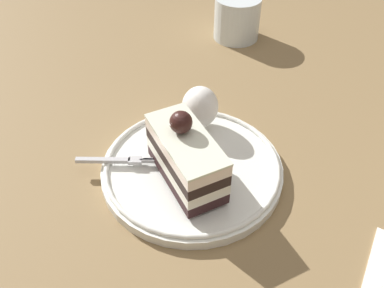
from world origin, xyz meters
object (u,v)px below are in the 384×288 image
(dessert_plate, at_px, (192,168))
(whipped_cream_dollop, at_px, (200,107))
(fork, at_px, (125,161))
(drink_glass_near, at_px, (237,20))
(cake_slice, at_px, (186,156))

(dessert_plate, bearing_deg, whipped_cream_dollop, 141.44)
(fork, xyz_separation_m, drink_glass_near, (-0.21, 0.31, 0.01))
(cake_slice, relative_size, fork, 1.17)
(whipped_cream_dollop, bearing_deg, drink_glass_near, 134.88)
(cake_slice, bearing_deg, dessert_plate, 132.30)
(cake_slice, distance_m, drink_glass_near, 0.37)
(dessert_plate, relative_size, fork, 2.21)
(cake_slice, height_order, drink_glass_near, cake_slice)
(cake_slice, distance_m, whipped_cream_dollop, 0.09)
(dessert_plate, relative_size, drink_glass_near, 2.68)
(whipped_cream_dollop, bearing_deg, dessert_plate, -38.56)
(dessert_plate, xyz_separation_m, whipped_cream_dollop, (-0.06, 0.05, 0.04))
(dessert_plate, relative_size, cake_slice, 1.89)
(dessert_plate, distance_m, whipped_cream_dollop, 0.08)
(cake_slice, xyz_separation_m, drink_glass_near, (-0.26, 0.25, -0.02))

